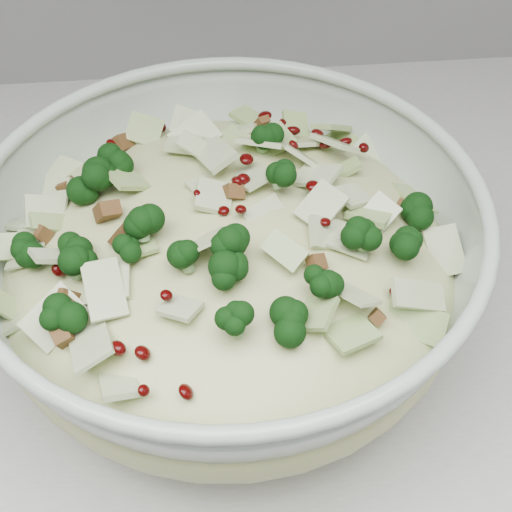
# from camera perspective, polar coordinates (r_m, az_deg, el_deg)

# --- Properties ---
(mixing_bowl) EXTENTS (0.46, 0.46, 0.14)m
(mixing_bowl) POSITION_cam_1_polar(r_m,az_deg,el_deg) (0.51, -2.11, -0.92)
(mixing_bowl) COLOR #A9BAAD
(mixing_bowl) RESTS_ON counter
(salad) EXTENTS (0.39, 0.39, 0.14)m
(salad) POSITION_cam_1_polar(r_m,az_deg,el_deg) (0.49, -2.18, 0.86)
(salad) COLOR #C6CD8C
(salad) RESTS_ON mixing_bowl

